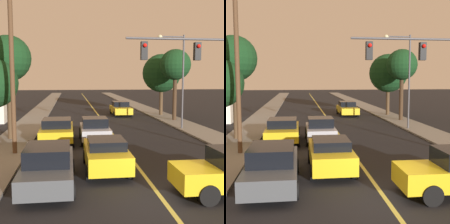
# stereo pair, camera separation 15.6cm
# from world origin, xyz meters

# --- Properties ---
(ground_plane) EXTENTS (200.00, 200.00, 0.00)m
(ground_plane) POSITION_xyz_m (0.00, 0.00, 0.00)
(ground_plane) COLOR black
(road_surface) EXTENTS (10.88, 80.00, 0.01)m
(road_surface) POSITION_xyz_m (0.00, 36.00, 0.01)
(road_surface) COLOR black
(road_surface) RESTS_ON ground
(sidewalk_left) EXTENTS (2.50, 80.00, 0.12)m
(sidewalk_left) POSITION_xyz_m (-6.69, 36.00, 0.06)
(sidewalk_left) COLOR gray
(sidewalk_left) RESTS_ON ground
(sidewalk_right) EXTENTS (2.50, 80.00, 0.12)m
(sidewalk_right) POSITION_xyz_m (6.69, 36.00, 0.06)
(sidewalk_right) COLOR gray
(sidewalk_right) RESTS_ON ground
(car_near_lane_front) EXTENTS (1.92, 4.22, 1.47)m
(car_near_lane_front) POSITION_xyz_m (-1.52, 3.66, 0.77)
(car_near_lane_front) COLOR gold
(car_near_lane_front) RESTS_ON ground
(car_near_lane_second) EXTENTS (1.91, 3.94, 1.60)m
(car_near_lane_second) POSITION_xyz_m (-1.52, 10.01, 0.82)
(car_near_lane_second) COLOR #A5A8B2
(car_near_lane_second) RESTS_ON ground
(car_outer_lane_front) EXTENTS (1.98, 4.88, 1.60)m
(car_outer_lane_front) POSITION_xyz_m (-3.92, 1.98, 0.79)
(car_outer_lane_front) COLOR #474C51
(car_outer_lane_front) RESTS_ON ground
(car_outer_lane_second) EXTENTS (2.12, 4.72, 1.55)m
(car_outer_lane_second) POSITION_xyz_m (-3.92, 10.15, 0.82)
(car_outer_lane_second) COLOR gold
(car_outer_lane_second) RESTS_ON ground
(car_far_oncoming) EXTENTS (2.01, 4.85, 1.53)m
(car_far_oncoming) POSITION_xyz_m (2.45, 24.15, 0.77)
(car_far_oncoming) COLOR gold
(car_far_oncoming) RESTS_ON ground
(traffic_signal_mast) EXTENTS (6.24, 0.42, 6.20)m
(traffic_signal_mast) POSITION_xyz_m (3.80, 5.54, 4.62)
(traffic_signal_mast) COLOR #47474C
(traffic_signal_mast) RESTS_ON ground
(streetlamp_right) EXTENTS (2.17, 0.36, 7.33)m
(streetlamp_right) POSITION_xyz_m (5.28, 13.96, 4.84)
(streetlamp_right) COLOR #47474C
(streetlamp_right) RESTS_ON ground
(utility_pole_left) EXTENTS (1.60, 0.24, 8.92)m
(utility_pole_left) POSITION_xyz_m (-6.04, 7.09, 4.75)
(utility_pole_left) COLOR #513823
(utility_pole_left) RESTS_ON ground
(tree_left_far) EXTENTS (2.98, 2.98, 6.74)m
(tree_left_far) POSITION_xyz_m (-7.01, 11.25, 5.32)
(tree_left_far) COLOR #4C3823
(tree_left_far) RESTS_ON ground
(tree_right_near) EXTENTS (4.13, 4.13, 6.58)m
(tree_right_near) POSITION_xyz_m (6.79, 23.16, 4.62)
(tree_right_near) COLOR #4C3823
(tree_right_near) RESTS_ON ground
(tree_right_far) EXTENTS (2.91, 2.91, 6.71)m
(tree_right_far) POSITION_xyz_m (6.83, 18.84, 5.30)
(tree_right_far) COLOR #3D2B1C
(tree_right_far) RESTS_ON ground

